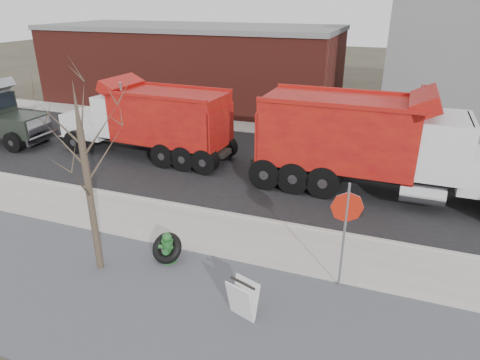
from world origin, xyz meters
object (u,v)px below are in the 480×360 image
at_px(truck_tire, 167,248).
at_px(dump_truck_red_b, 150,119).
at_px(fire_hydrant, 168,249).
at_px(dump_truck_red_a, 375,141).
at_px(sandwich_board, 243,300).
at_px(stop_sign, 346,219).

bearing_deg(truck_tire, dump_truck_red_b, 123.80).
distance_m(fire_hydrant, dump_truck_red_b, 9.15).
relative_size(truck_tire, dump_truck_red_b, 0.11).
xyz_separation_m(dump_truck_red_a, dump_truck_red_b, (-9.98, 0.55, -0.23)).
bearing_deg(sandwich_board, truck_tire, 171.76).
height_order(fire_hydrant, dump_truck_red_a, dump_truck_red_a).
relative_size(fire_hydrant, sandwich_board, 0.96).
relative_size(truck_tire, sandwich_board, 1.00).
xyz_separation_m(fire_hydrant, dump_truck_red_b, (-5.05, 7.51, 1.39)).
xyz_separation_m(stop_sign, dump_truck_red_b, (-9.77, 6.96, -0.17)).
bearing_deg(dump_truck_red_a, fire_hydrant, -124.78).
bearing_deg(stop_sign, dump_truck_red_b, 150.56).
distance_m(truck_tire, dump_truck_red_a, 8.67).
distance_m(dump_truck_red_a, dump_truck_red_b, 9.99).
bearing_deg(dump_truck_red_b, fire_hydrant, 126.46).
height_order(fire_hydrant, dump_truck_red_b, dump_truck_red_b).
height_order(truck_tire, dump_truck_red_a, dump_truck_red_a).
distance_m(stop_sign, dump_truck_red_b, 12.00).
height_order(stop_sign, dump_truck_red_b, dump_truck_red_b).
distance_m(truck_tire, stop_sign, 5.06).
height_order(dump_truck_red_a, dump_truck_red_b, dump_truck_red_a).
bearing_deg(truck_tire, stop_sign, 5.94).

